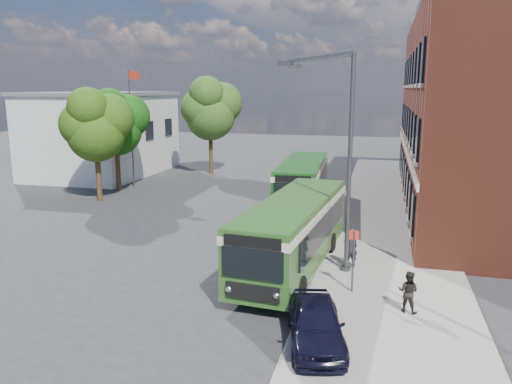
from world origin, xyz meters
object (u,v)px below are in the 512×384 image
(bus_front, at_px, (294,227))
(bus_rear, at_px, (303,179))
(street_lamp, at_px, (341,160))
(parked_car, at_px, (316,323))

(bus_front, bearing_deg, bus_rear, 97.33)
(bus_rear, bearing_deg, bus_front, -82.67)
(bus_front, xyz_separation_m, bus_rear, (-1.47, 11.45, -0.00))
(street_lamp, bearing_deg, bus_front, 175.98)
(bus_front, bearing_deg, street_lamp, -4.02)
(street_lamp, distance_m, bus_rear, 12.42)
(street_lamp, distance_m, parked_car, 7.57)
(street_lamp, relative_size, bus_front, 0.84)
(bus_rear, relative_size, parked_car, 2.56)
(street_lamp, distance_m, bus_front, 3.51)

